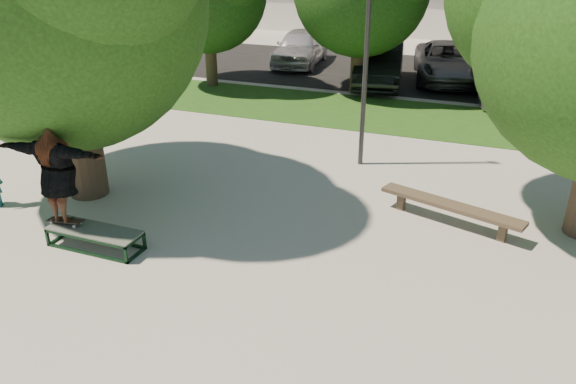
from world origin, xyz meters
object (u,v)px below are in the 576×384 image
at_px(grind_box, 96,238).
at_px(car_silver_a, 300,47).
at_px(bench, 450,207).
at_px(car_dark, 380,64).
at_px(lamppost, 367,37).
at_px(car_silver_b, 509,73).
at_px(car_grey, 448,62).

xyz_separation_m(grind_box, car_silver_a, (-2.19, 16.86, 0.60)).
bearing_deg(bench, car_silver_a, 139.00).
relative_size(grind_box, car_dark, 0.37).
height_order(lamppost, car_silver_a, lamppost).
height_order(grind_box, car_silver_b, car_silver_b).
relative_size(lamppost, car_dark, 1.27).
xyz_separation_m(lamppost, car_grey, (0.88, 10.18, -2.41)).
distance_m(grind_box, car_grey, 16.69).
distance_m(car_silver_a, car_dark, 4.83).
relative_size(car_silver_a, car_silver_b, 0.82).
bearing_deg(car_grey, car_silver_a, 162.10).
height_order(grind_box, car_dark, car_dark).
height_order(lamppost, car_silver_b, lamppost).
distance_m(lamppost, grind_box, 7.48).
relative_size(lamppost, grind_box, 3.39).
distance_m(lamppost, car_dark, 8.95).
bearing_deg(car_silver_a, lamppost, -69.11).
height_order(grind_box, car_silver_a, car_silver_a).
bearing_deg(car_dark, bench, -79.54).
xyz_separation_m(grind_box, car_silver_b, (6.70, 14.42, 0.63)).
bearing_deg(lamppost, bench, -45.69).
relative_size(grind_box, car_silver_a, 0.39).
bearing_deg(bench, car_grey, 115.06).
height_order(car_grey, car_silver_b, car_silver_b).
xyz_separation_m(lamppost, car_dark, (-1.50, 8.50, -2.36)).
xyz_separation_m(lamppost, bench, (2.50, -2.56, -2.77)).
relative_size(car_dark, car_silver_b, 0.85).
distance_m(car_silver_a, car_silver_b, 9.22).
bearing_deg(car_grey, lamppost, -106.25).
bearing_deg(bench, grind_box, -132.83).
height_order(grind_box, bench, bench).
xyz_separation_m(grind_box, car_dark, (1.98, 14.42, 0.60)).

